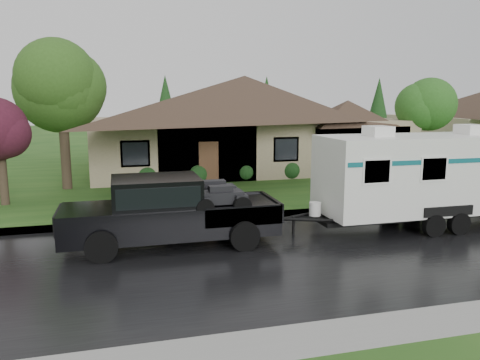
# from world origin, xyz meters

# --- Properties ---
(ground) EXTENTS (140.00, 140.00, 0.00)m
(ground) POSITION_xyz_m (0.00, 0.00, 0.00)
(ground) COLOR #224C18
(ground) RESTS_ON ground
(road) EXTENTS (140.00, 8.00, 0.01)m
(road) POSITION_xyz_m (0.00, -2.00, 0.01)
(road) COLOR black
(road) RESTS_ON ground
(curb) EXTENTS (140.00, 0.50, 0.15)m
(curb) POSITION_xyz_m (0.00, 2.25, 0.07)
(curb) COLOR gray
(curb) RESTS_ON ground
(lawn) EXTENTS (140.00, 26.00, 0.15)m
(lawn) POSITION_xyz_m (0.00, 15.00, 0.07)
(lawn) COLOR #224C18
(lawn) RESTS_ON ground
(house_main) EXTENTS (19.44, 10.80, 6.90)m
(house_main) POSITION_xyz_m (2.29, 13.84, 3.59)
(house_main) COLOR gray
(house_main) RESTS_ON lawn
(tree_left_green) EXTENTS (4.22, 4.22, 6.98)m
(tree_left_green) POSITION_xyz_m (-8.04, 9.21, 5.00)
(tree_left_green) COLOR #382B1E
(tree_left_green) RESTS_ON lawn
(tree_right_green) EXTENTS (3.13, 3.13, 5.19)m
(tree_right_green) POSITION_xyz_m (11.53, 9.44, 3.74)
(tree_right_green) COLOR #382B1E
(tree_right_green) RESTS_ON lawn
(shrub_row) EXTENTS (13.60, 1.00, 1.00)m
(shrub_row) POSITION_xyz_m (2.00, 9.30, 0.65)
(shrub_row) COLOR #143814
(shrub_row) RESTS_ON lawn
(pickup_truck) EXTENTS (6.30, 2.40, 2.10)m
(pickup_truck) POSITION_xyz_m (-4.31, -0.33, 1.13)
(pickup_truck) COLOR black
(pickup_truck) RESTS_ON ground
(travel_trailer) EXTENTS (7.78, 2.73, 3.49)m
(travel_trailer) POSITION_xyz_m (4.51, -0.33, 1.85)
(travel_trailer) COLOR white
(travel_trailer) RESTS_ON ground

